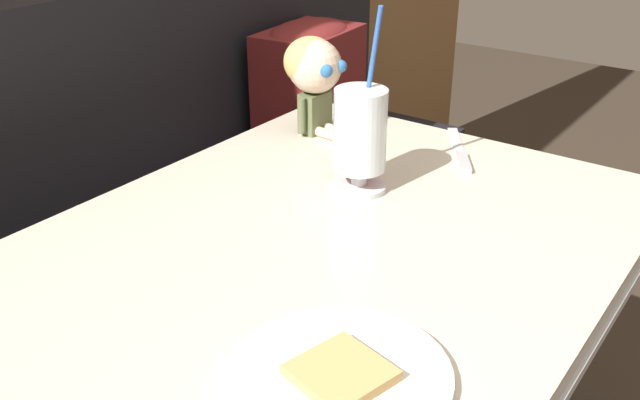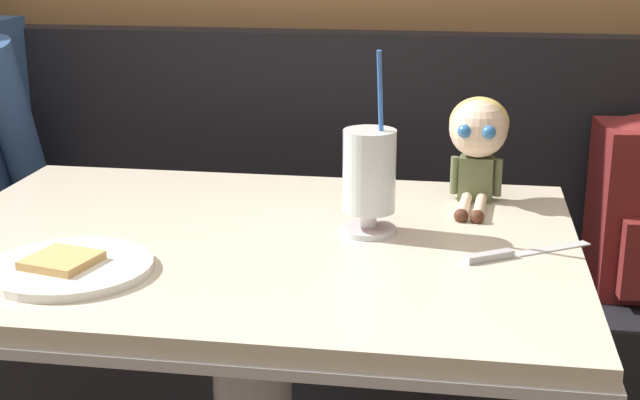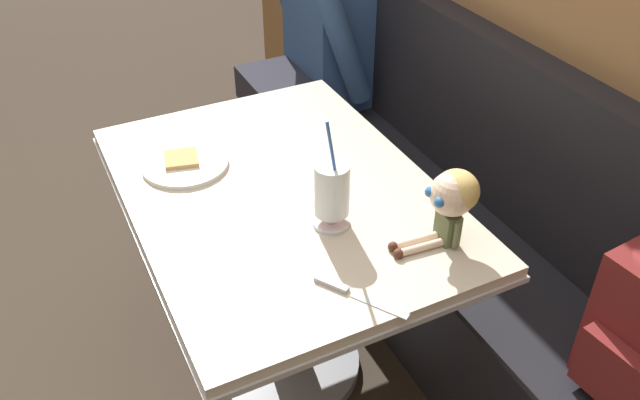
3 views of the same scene
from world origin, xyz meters
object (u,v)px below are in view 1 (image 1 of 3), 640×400
(toast_plate, at_px, (341,375))
(butter_knife, at_px, (462,156))
(seated_doll, at_px, (315,72))
(backpack, at_px, (312,91))
(milkshake_glass, at_px, (360,135))

(toast_plate, height_order, butter_knife, toast_plate)
(seated_doll, height_order, backpack, seated_doll)
(toast_plate, distance_m, backpack, 1.31)
(milkshake_glass, xyz_separation_m, backpack, (0.60, 0.55, -0.18))
(butter_knife, height_order, seated_doll, seated_doll)
(toast_plate, xyz_separation_m, backpack, (1.03, 0.80, -0.09))
(milkshake_glass, height_order, seated_doll, milkshake_glass)
(toast_plate, xyz_separation_m, seated_doll, (0.61, 0.48, 0.12))
(milkshake_glass, relative_size, backpack, 0.78)
(butter_knife, xyz_separation_m, seated_doll, (-0.05, 0.31, 0.12))
(toast_plate, relative_size, backpack, 0.62)
(seated_doll, relative_size, backpack, 0.55)
(backpack, bearing_deg, seated_doll, -142.72)
(seated_doll, bearing_deg, butter_knife, -81.04)
(milkshake_glass, distance_m, butter_knife, 0.26)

